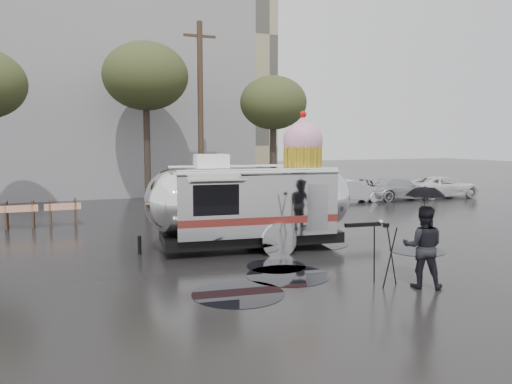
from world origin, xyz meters
name	(u,v)px	position (x,y,z in m)	size (l,w,h in m)	color
ground	(257,283)	(0.00, 0.00, 0.00)	(120.00, 120.00, 0.00)	black
puddles	(322,263)	(2.26, 1.10, 0.00)	(8.07, 8.47, 0.01)	black
grey_building	(59,88)	(-4.00, 24.00, 6.50)	(22.00, 12.00, 13.00)	gray
utility_pole	(201,112)	(2.50, 14.00, 4.62)	(1.60, 0.28, 9.00)	#473323
tree_mid	(146,77)	(0.00, 15.00, 6.34)	(4.20, 4.20, 8.03)	#382D26
tree_right	(273,104)	(6.00, 13.00, 5.06)	(3.36, 3.36, 6.42)	#382D26
barricade_row	(20,214)	(-5.55, 9.96, 0.52)	(4.30, 0.80, 1.00)	#473323
parked_cars	(380,187)	(11.78, 12.00, 0.72)	(13.20, 1.90, 1.50)	silver
airstream_trailer	(253,199)	(1.28, 3.60, 1.48)	(7.79, 3.18, 4.21)	silver
person_right	(423,247)	(3.29, -1.59, 0.91)	(0.87, 0.48, 1.81)	black
umbrella_black	(425,202)	(3.29, -1.59, 1.91)	(1.05, 1.05, 2.27)	black
tripod	(385,249)	(2.61, -1.16, 0.82)	(0.58, 0.56, 1.42)	black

